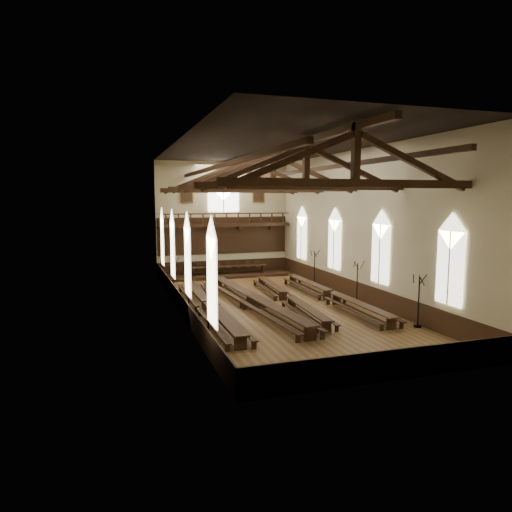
% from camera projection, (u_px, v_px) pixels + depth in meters
% --- Properties ---
extents(ground, '(26.00, 26.00, 0.00)m').
position_uv_depth(ground, '(272.00, 304.00, 29.31)').
color(ground, brown).
rests_on(ground, ground).
extents(room_walls, '(26.00, 26.00, 26.00)m').
position_uv_depth(room_walls, '(273.00, 203.00, 28.50)').
color(room_walls, beige).
rests_on(room_walls, ground).
extents(wainscot_band, '(12.00, 26.00, 1.20)m').
position_uv_depth(wainscot_band, '(272.00, 295.00, 29.24)').
color(wainscot_band, '#341E0F').
rests_on(wainscot_band, ground).
extents(side_windows, '(11.85, 19.80, 4.50)m').
position_uv_depth(side_windows, '(273.00, 247.00, 28.84)').
color(side_windows, white).
rests_on(side_windows, room_walls).
extents(end_window, '(2.80, 0.12, 3.80)m').
position_uv_depth(end_window, '(223.00, 193.00, 40.58)').
color(end_window, white).
rests_on(end_window, room_walls).
extents(minstrels_gallery, '(11.80, 1.24, 3.70)m').
position_uv_depth(minstrels_gallery, '(224.00, 231.00, 40.77)').
color(minstrels_gallery, '#352310').
rests_on(minstrels_gallery, room_walls).
extents(portraits, '(7.75, 0.09, 1.45)m').
position_uv_depth(portraits, '(224.00, 195.00, 40.59)').
color(portraits, brown).
rests_on(portraits, room_walls).
extents(roof_trusses, '(11.70, 25.70, 2.80)m').
position_uv_depth(roof_trusses, '(273.00, 175.00, 28.28)').
color(roof_trusses, '#352310').
rests_on(roof_trusses, room_walls).
extents(refectory_row_a, '(1.54, 14.42, 0.75)m').
position_uv_depth(refectory_row_a, '(208.00, 305.00, 26.92)').
color(refectory_row_a, '#352310').
rests_on(refectory_row_a, ground).
extents(refectory_row_b, '(2.30, 15.15, 0.82)m').
position_uv_depth(refectory_row_b, '(253.00, 299.00, 28.28)').
color(refectory_row_b, '#352310').
rests_on(refectory_row_b, ground).
extents(refectory_row_c, '(1.76, 13.65, 0.66)m').
position_uv_depth(refectory_row_c, '(288.00, 296.00, 29.44)').
color(refectory_row_c, '#352310').
rests_on(refectory_row_c, ground).
extents(refectory_row_d, '(1.47, 14.09, 0.72)m').
position_uv_depth(refectory_row_d, '(332.00, 294.00, 29.96)').
color(refectory_row_d, '#352310').
rests_on(refectory_row_d, ground).
extents(dais, '(11.40, 3.12, 0.21)m').
position_uv_depth(dais, '(226.00, 275.00, 40.00)').
color(dais, '#341E0F').
rests_on(dais, ground).
extents(high_table, '(7.25, 1.10, 0.68)m').
position_uv_depth(high_table, '(226.00, 267.00, 39.91)').
color(high_table, '#352310').
rests_on(high_table, dais).
extents(high_chairs, '(6.75, 0.46, 0.96)m').
position_uv_depth(high_chairs, '(224.00, 267.00, 40.59)').
color(high_chairs, '#352310').
rests_on(high_chairs, dais).
extents(candelabrum_left_near, '(0.85, 0.85, 2.87)m').
position_uv_depth(candelabrum_left_near, '(208.00, 325.00, 21.42)').
color(candelabrum_left_near, black).
rests_on(candelabrum_left_near, ground).
extents(candelabrum_left_mid, '(0.79, 0.80, 2.69)m').
position_uv_depth(candelabrum_left_mid, '(189.00, 301.00, 26.57)').
color(candelabrum_left_mid, black).
rests_on(candelabrum_left_mid, ground).
extents(candelabrum_left_far, '(0.69, 0.78, 2.55)m').
position_uv_depth(candelabrum_left_far, '(173.00, 282.00, 32.92)').
color(candelabrum_left_far, black).
rests_on(candelabrum_left_far, ground).
extents(candelabrum_right_near, '(0.83, 0.86, 2.84)m').
position_uv_depth(candelabrum_right_near, '(418.00, 311.00, 24.04)').
color(candelabrum_right_near, black).
rests_on(candelabrum_right_near, ground).
extents(candelabrum_right_mid, '(0.81, 0.80, 2.72)m').
position_uv_depth(candelabrum_right_mid, '(357.00, 289.00, 29.95)').
color(candelabrum_right_mid, black).
rests_on(candelabrum_right_mid, ground).
extents(candelabrum_right_far, '(0.79, 0.82, 2.72)m').
position_uv_depth(candelabrum_right_far, '(314.00, 274.00, 36.15)').
color(candelabrum_right_far, black).
rests_on(candelabrum_right_far, ground).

